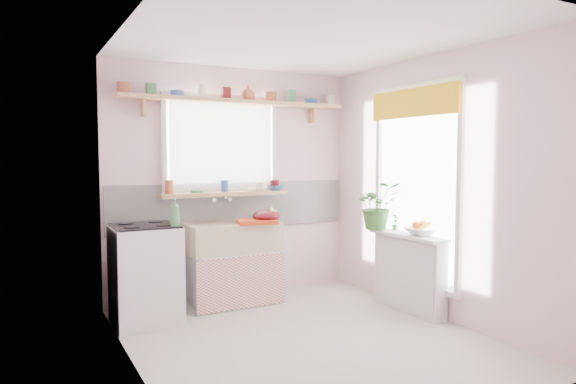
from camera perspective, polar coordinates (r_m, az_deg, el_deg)
room at (r=5.32m, az=3.55°, el=2.17°), size 3.20×3.20×3.20m
sink_unit at (r=5.45m, az=-6.27°, el=-7.75°), size 0.95×0.65×1.11m
cooker at (r=4.94m, az=-15.57°, el=-8.76°), size 0.58×0.58×0.93m
radiator_ledge at (r=5.30m, az=13.28°, el=-8.56°), size 0.22×0.95×0.78m
windowsill at (r=5.53m, az=-7.05°, el=-0.18°), size 1.40×0.22×0.04m
pine_shelf at (r=5.59m, az=-5.64°, el=9.94°), size 2.52×0.24×0.04m
shelf_crockery at (r=5.59m, az=-5.87°, el=10.70°), size 2.47×0.11×0.12m
sill_crockery at (r=5.52m, az=-7.06°, el=0.61°), size 1.35×0.11×0.12m
dish_tray at (r=5.28m, az=-3.49°, el=-3.29°), size 0.45×0.38×0.04m
colander at (r=5.37m, az=-2.38°, el=-2.67°), size 0.31×0.31×0.13m
jade_plant at (r=5.45m, az=9.90°, el=-1.50°), size 0.53×0.49×0.50m
fruit_bowl at (r=5.15m, az=14.62°, el=-4.27°), size 0.31×0.31×0.07m
herb_pot at (r=5.43m, az=11.77°, el=-3.20°), size 0.11×0.10×0.18m
soap_bottle_sink at (r=5.36m, az=-1.86°, el=-2.36°), size 0.11×0.11×0.19m
sill_cup at (r=5.63m, az=-2.97°, el=0.60°), size 0.13×0.13×0.09m
sill_bowl at (r=5.71m, az=-1.35°, el=0.46°), size 0.21×0.21×0.06m
shelf_vase at (r=5.58m, az=-4.48°, el=10.95°), size 0.18×0.18×0.15m
cooker_bottle at (r=4.69m, az=-12.48°, el=-2.20°), size 0.13×0.13×0.25m
fruit at (r=5.15m, az=14.63°, el=-3.59°), size 0.20×0.14×0.10m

